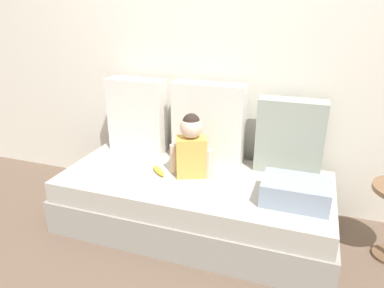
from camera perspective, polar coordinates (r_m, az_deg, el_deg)
ground_plane at (r=2.68m, az=0.35°, el=-13.08°), size 12.00×12.00×0.00m
back_wall at (r=2.75m, az=4.33°, el=16.08°), size 5.13×0.10×2.52m
couch at (r=2.57m, az=0.36°, el=-9.46°), size 1.93×0.86×0.40m
throw_pillow_left at (r=2.87m, az=-8.90°, el=4.59°), size 0.46×0.16×0.59m
throw_pillow_center at (r=2.65m, az=2.68°, el=3.45°), size 0.54×0.16×0.60m
throw_pillow_right at (r=2.56m, az=15.60°, el=1.21°), size 0.46×0.16×0.53m
toddler at (r=2.42m, az=-0.13°, el=-0.32°), size 0.32×0.21×0.45m
banana at (r=2.53m, az=-5.45°, el=-4.32°), size 0.15×0.15×0.04m
folded_blanket at (r=2.24m, az=16.41°, el=-7.40°), size 0.40×0.28×0.14m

